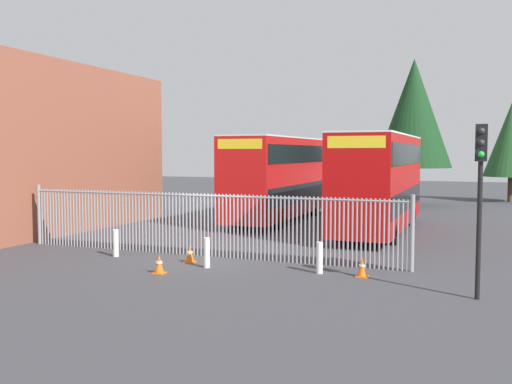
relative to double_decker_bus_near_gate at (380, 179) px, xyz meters
The scene contains 13 objects.
ground_plane 4.97m from the double_decker_bus_near_gate, behind, with size 100.00×100.00×0.00m, color #3D3D42.
palisade_fence 9.69m from the double_decker_bus_near_gate, 120.13° to the right, with size 14.47×0.14×2.35m.
double_decker_bus_near_gate is the anchor object (origin of this frame).
double_decker_bus_behind_fence_left 6.18m from the double_decker_bus_near_gate, 156.31° to the left, with size 2.54×10.81×4.42m.
bollard_near_left 12.29m from the double_decker_bus_near_gate, 128.29° to the right, with size 0.20×0.20×0.95m, color silver.
bollard_center_front 10.91m from the double_decker_bus_near_gate, 110.25° to the right, with size 0.20×0.20×0.95m, color silver.
bollard_near_right 9.80m from the double_decker_bus_near_gate, 91.16° to the right, with size 0.20×0.20×0.95m, color silver.
traffic_cone_by_gate 12.49m from the double_decker_bus_near_gate, 112.14° to the right, with size 0.34×0.34×0.59m.
traffic_cone_mid_forecourt 9.92m from the double_decker_bus_near_gate, 83.53° to the right, with size 0.34×0.34×0.59m.
traffic_cone_near_kerb 10.80m from the double_decker_bus_near_gate, 115.79° to the right, with size 0.34×0.34×0.59m.
traffic_light_kerbside 11.86m from the double_decker_bus_near_gate, 69.17° to the right, with size 0.28×0.33×4.30m.
tree_tall_back 14.67m from the double_decker_bus_near_gate, 90.33° to the left, with size 5.17×5.17×9.99m.
tree_short_side 20.64m from the double_decker_bus_near_gate, 72.01° to the left, with size 3.89×3.89×7.42m.
Camera 1 is at (8.51, -17.51, 3.61)m, focal length 39.65 mm.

